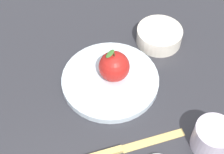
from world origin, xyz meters
TOP-DOWN VIEW (x-y plane):
  - ground_plane at (0.00, 0.00)m, footprint 2.40×2.40m
  - dinner_plate at (-0.00, -0.03)m, footprint 0.23×0.23m
  - apple at (-0.01, -0.04)m, footprint 0.07×0.07m
  - side_bowl at (-0.13, -0.17)m, footprint 0.12×0.12m
  - cup at (-0.21, 0.13)m, footprint 0.08×0.08m
  - knife at (-0.03, 0.14)m, footprint 0.22×0.08m

SIDE VIEW (x-z plane):
  - ground_plane at x=0.00m, z-range 0.00..0.00m
  - knife at x=-0.03m, z-range 0.00..0.01m
  - dinner_plate at x=0.00m, z-range 0.00..0.02m
  - side_bowl at x=-0.13m, z-range 0.00..0.05m
  - cup at x=-0.21m, z-range 0.00..0.07m
  - apple at x=-0.01m, z-range 0.01..0.10m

